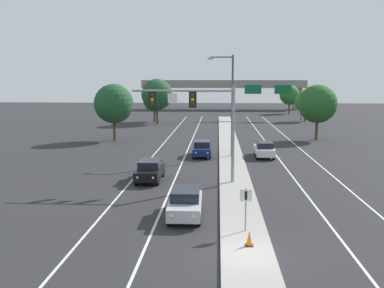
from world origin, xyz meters
The scene contains 22 objects.
ground_plane centered at (0.00, 0.00, 0.00)m, with size 260.00×260.00×0.00m, color #28282B.
median_island centered at (0.00, 18.00, 0.07)m, with size 2.40×110.00×0.15m, color #9E9B93.
lane_stripe_oncoming_center centered at (-4.70, 25.00, 0.00)m, with size 0.14×100.00×0.01m, color silver.
lane_stripe_receding_center centered at (4.70, 25.00, 0.00)m, with size 0.14×100.00×0.01m, color silver.
edge_stripe_left centered at (-8.00, 25.00, 0.00)m, with size 0.14×100.00×0.01m, color silver.
edge_stripe_right centered at (8.00, 25.00, 0.00)m, with size 0.14×100.00×0.01m, color silver.
overhead_signal_mast centered at (-2.67, 13.83, 5.35)m, with size 7.60×0.44×7.20m.
median_sign_post centered at (0.07, 3.00, 1.59)m, with size 0.60×0.10×2.20m.
street_lamp_median centered at (-0.17, 25.30, 5.79)m, with size 2.58×0.28×10.00m.
car_oncoming_silver centered at (-3.17, 5.61, 0.82)m, with size 1.88×4.49×1.58m.
car_oncoming_black centered at (-6.59, 14.55, 0.82)m, with size 1.84×4.48×1.58m.
car_oncoming_navy centered at (-2.94, 25.69, 0.82)m, with size 1.86×4.49×1.58m.
car_receding_white centered at (3.33, 25.54, 0.82)m, with size 1.86×4.49×1.58m.
traffic_cone_median_nose centered at (0.13, 0.97, 0.51)m, with size 0.36×0.36×0.74m.
highway_sign_gantry centered at (8.20, 67.30, 6.16)m, with size 13.28×0.42×7.50m.
overpass_bridge centered at (0.00, 98.06, 5.78)m, with size 42.40×6.40×7.65m.
tree_far_left_a centered at (-13.16, 62.78, 4.03)m, with size 4.27×4.27×6.17m.
tree_far_right_c centered at (11.41, 38.86, 4.68)m, with size 4.95×4.95×7.17m.
tree_far_left_b centered at (-14.59, 36.70, 4.73)m, with size 5.01×5.01×7.25m.
tree_far_right_b centered at (14.85, 64.48, 3.76)m, with size 3.99×3.99×5.77m.
tree_far_left_c centered at (-12.09, 58.52, 5.18)m, with size 5.48×5.48×7.93m.
tree_far_right_a centered at (15.02, 83.87, 4.32)m, with size 4.57×4.57×6.62m.
Camera 1 is at (-1.37, -18.58, 7.75)m, focal length 41.15 mm.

